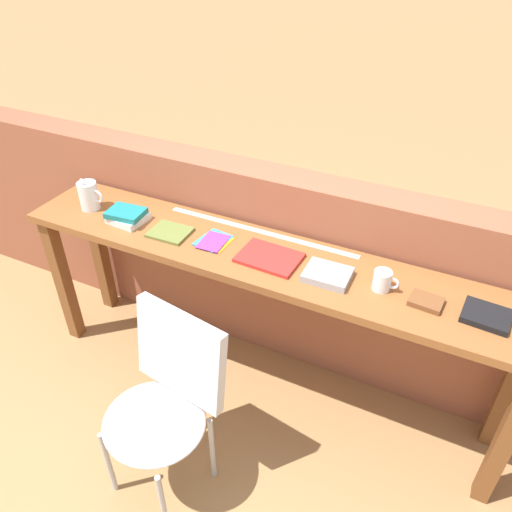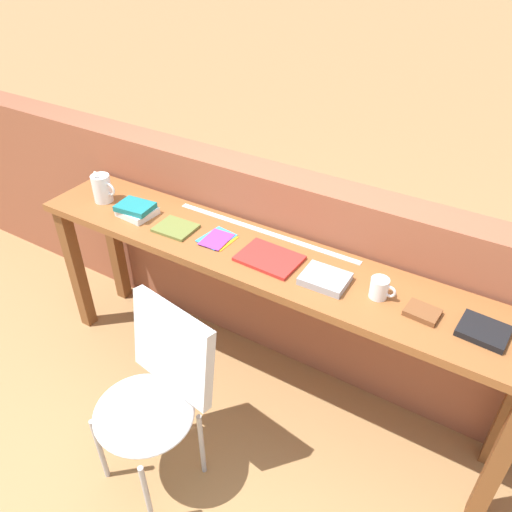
% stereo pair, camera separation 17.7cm
% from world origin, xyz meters
% --- Properties ---
extents(ground_plane, '(40.00, 40.00, 0.00)m').
position_xyz_m(ground_plane, '(0.00, 0.00, 0.00)').
color(ground_plane, '#9E7547').
extents(brick_wall_back, '(6.00, 0.20, 1.13)m').
position_xyz_m(brick_wall_back, '(0.00, 0.64, 0.56)').
color(brick_wall_back, '#935138').
rests_on(brick_wall_back, ground).
extents(sideboard, '(2.50, 0.44, 0.88)m').
position_xyz_m(sideboard, '(0.00, 0.30, 0.74)').
color(sideboard, brown).
rests_on(sideboard, ground).
extents(chair_white_moulded, '(0.51, 0.52, 0.89)m').
position_xyz_m(chair_white_moulded, '(-0.13, -0.37, 0.53)').
color(chair_white_moulded, silver).
rests_on(chair_white_moulded, ground).
extents(pitcher_white, '(0.14, 0.10, 0.18)m').
position_xyz_m(pitcher_white, '(-0.99, 0.28, 0.96)').
color(pitcher_white, white).
rests_on(pitcher_white, sideboard).
extents(book_stack_leftmost, '(0.19, 0.17, 0.06)m').
position_xyz_m(book_stack_leftmost, '(-0.73, 0.26, 0.91)').
color(book_stack_leftmost, white).
rests_on(book_stack_leftmost, sideboard).
extents(magazine_cycling, '(0.20, 0.17, 0.02)m').
position_xyz_m(magazine_cycling, '(-0.47, 0.26, 0.89)').
color(magazine_cycling, olive).
rests_on(magazine_cycling, sideboard).
extents(pamphlet_pile_colourful, '(0.16, 0.19, 0.01)m').
position_xyz_m(pamphlet_pile_colourful, '(-0.24, 0.29, 0.88)').
color(pamphlet_pile_colourful, orange).
rests_on(pamphlet_pile_colourful, sideboard).
extents(book_open_centre, '(0.29, 0.21, 0.02)m').
position_xyz_m(book_open_centre, '(0.05, 0.28, 0.89)').
color(book_open_centre, red).
rests_on(book_open_centre, sideboard).
extents(book_grey_hardcover, '(0.20, 0.16, 0.03)m').
position_xyz_m(book_grey_hardcover, '(0.34, 0.26, 0.90)').
color(book_grey_hardcover, '#9E9EA3').
rests_on(book_grey_hardcover, sideboard).
extents(mug, '(0.11, 0.08, 0.09)m').
position_xyz_m(mug, '(0.57, 0.29, 0.92)').
color(mug, white).
rests_on(mug, sideboard).
extents(leather_journal_brown, '(0.14, 0.11, 0.02)m').
position_xyz_m(leather_journal_brown, '(0.75, 0.28, 0.89)').
color(leather_journal_brown, brown).
rests_on(leather_journal_brown, sideboard).
extents(book_repair_rightmost, '(0.19, 0.16, 0.03)m').
position_xyz_m(book_repair_rightmost, '(0.98, 0.29, 0.89)').
color(book_repair_rightmost, black).
rests_on(book_repair_rightmost, sideboard).
extents(ruler_metal_back_edge, '(1.01, 0.03, 0.00)m').
position_xyz_m(ruler_metal_back_edge, '(-0.08, 0.47, 0.88)').
color(ruler_metal_back_edge, silver).
rests_on(ruler_metal_back_edge, sideboard).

